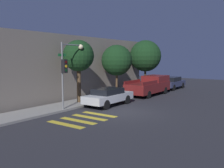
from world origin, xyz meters
TOP-DOWN VIEW (x-y plane):
  - ground_plane at (0.00, 0.00)m, footprint 60.00×60.00m
  - sidewalk at (0.00, 4.40)m, footprint 26.00×2.40m
  - building_row at (0.00, 9.00)m, footprint 26.00×6.00m
  - crosswalk at (-2.86, 0.80)m, footprint 3.43×2.60m
  - traffic_light_pole at (-1.54, 3.37)m, footprint 2.35×0.56m
  - sedan_near_corner at (1.38, 2.10)m, footprint 4.41×1.75m
  - pickup_truck at (8.17, 2.10)m, footprint 5.76×2.12m
  - sedan_middle at (13.72, 2.10)m, footprint 4.40×1.75m
  - tree_near_corner at (0.59, 4.39)m, footprint 2.42×2.42m
  - tree_midblock at (5.81, 4.39)m, footprint 2.91×2.91m
  - tree_far_end at (11.52, 4.39)m, footprint 3.51×3.51m

SIDE VIEW (x-z plane):
  - ground_plane at x=0.00m, z-range 0.00..0.00m
  - crosswalk at x=-2.86m, z-range 0.00..0.00m
  - sidewalk at x=0.00m, z-range 0.00..0.14m
  - sedan_near_corner at x=1.38m, z-range 0.06..1.38m
  - sedan_middle at x=13.72m, z-range 0.05..1.46m
  - pickup_truck at x=8.17m, z-range 0.02..1.84m
  - building_row at x=0.00m, z-range 0.00..5.49m
  - traffic_light_pole at x=-1.54m, z-range 0.89..5.53m
  - tree_midblock at x=5.81m, z-range 0.95..5.77m
  - tree_near_corner at x=0.59m, z-range 1.23..6.20m
  - tree_far_end at x=11.52m, z-range 1.02..6.59m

